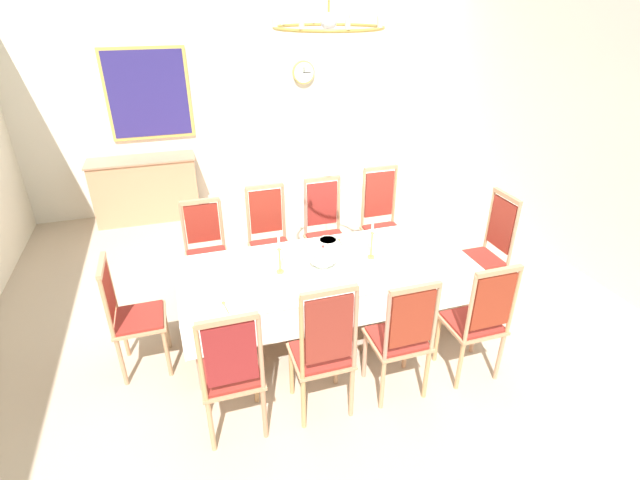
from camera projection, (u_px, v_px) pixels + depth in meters
ground at (328, 335)px, 4.57m from camera, size 6.43×7.17×0.04m
back_wall at (251, 89)px, 6.84m from camera, size 6.43×0.08×3.40m
dining_table at (327, 272)px, 4.32m from camera, size 2.63×1.09×0.73m
tablecloth at (327, 272)px, 4.32m from camera, size 2.65×1.11×0.32m
chair_south_a at (232, 371)px, 3.28m from camera, size 0.44×0.42×1.14m
chair_north_a at (206, 249)px, 4.89m from camera, size 0.44×0.42×1.08m
chair_south_b at (324, 349)px, 3.44m from camera, size 0.44×0.42×1.22m
chair_north_b at (269, 238)px, 5.06m from camera, size 0.44×0.42×1.16m
chair_south_c at (402, 336)px, 3.63m from camera, size 0.44×0.42×1.12m
chair_north_c at (325, 230)px, 5.23m from camera, size 0.44×0.42×1.17m
chair_south_d at (478, 319)px, 3.81m from camera, size 0.44×0.42×1.13m
chair_north_d at (382, 220)px, 5.41m from camera, size 0.44×0.42×1.22m
chair_head_west at (130, 314)px, 3.91m from camera, size 0.42×0.44×1.08m
chair_head_east at (487, 250)px, 4.80m from camera, size 0.42×0.44×1.20m
soup_tureen at (323, 256)px, 4.23m from camera, size 0.26×0.26×0.21m
candlestick_west at (280, 259)px, 4.10m from camera, size 0.07×0.07×0.35m
candlestick_east at (372, 243)px, 4.33m from camera, size 0.07×0.07×0.38m
bowl_near_left at (241, 301)px, 3.73m from camera, size 0.19×0.19×0.05m
bowl_near_right at (328, 242)px, 4.63m from camera, size 0.20×0.20×0.05m
spoon_primary at (224, 304)px, 3.73m from camera, size 0.04×0.18×0.01m
spoon_secondary at (340, 241)px, 4.69m from camera, size 0.04×0.18×0.01m
sideboard at (146, 189)px, 6.71m from camera, size 1.44×0.48×0.90m
mounted_clock at (303, 72)px, 6.89m from camera, size 0.33×0.06×0.33m
framed_painting at (148, 94)px, 6.40m from camera, size 1.10×0.05×1.21m
chandelier at (329, 26)px, 3.37m from camera, size 0.82×0.82×0.66m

